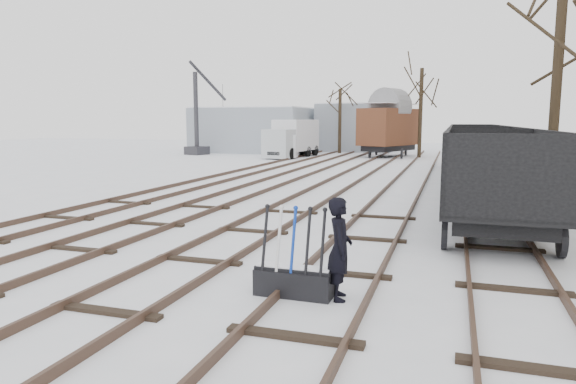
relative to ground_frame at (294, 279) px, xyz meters
name	(u,v)px	position (x,y,z in m)	size (l,w,h in m)	color
ground	(199,262)	(-2.49, 1.39, -0.28)	(120.00, 120.00, 0.00)	white
tracks	(339,183)	(-2.49, 15.06, -0.21)	(13.90, 52.00, 0.16)	black
shed_left	(255,130)	(-15.49, 37.39, 1.76)	(10.00, 8.00, 4.10)	#969FA9
shed_right	(357,127)	(-6.49, 41.39, 1.96)	(7.00, 6.00, 4.50)	#969FA9
ground_frame	(294,279)	(0.00, 0.00, 0.00)	(1.31, 0.45, 1.49)	black
worker	(340,249)	(0.75, 0.10, 0.56)	(0.61, 0.40, 1.68)	black
freight_wagon_a	(496,195)	(3.51, 6.10, 0.73)	(2.60, 6.49, 2.65)	black
freight_wagon_b	(483,171)	(3.51, 12.50, 0.73)	(2.60, 6.49, 2.65)	black
freight_wagon_c	(476,159)	(3.51, 18.90, 0.73)	(2.60, 6.49, 2.65)	black
freight_wagon_d	(472,152)	(3.51, 25.30, 0.73)	(2.60, 6.49, 2.65)	black
box_van_wagon	(389,126)	(-2.56, 33.89, 2.18)	(4.88, 6.25, 4.23)	black
lorry	(292,138)	(-9.79, 31.04, 1.24)	(2.75, 6.70, 2.95)	black
panel_van	(287,145)	(-10.13, 30.85, 0.67)	(2.52, 4.40, 1.82)	silver
crane	(197,130)	(-18.47, 31.68, 1.78)	(1.95, 4.67, 7.83)	#2E2D32
tree_near	(556,95)	(5.31, 9.66, 3.37)	(0.30, 0.30, 7.30)	black
tree_far_left	(340,121)	(-7.29, 37.16, 2.54)	(0.30, 0.30, 5.65)	black
tree_far_right	(420,113)	(-0.16, 33.74, 3.16)	(0.30, 0.30, 6.90)	black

